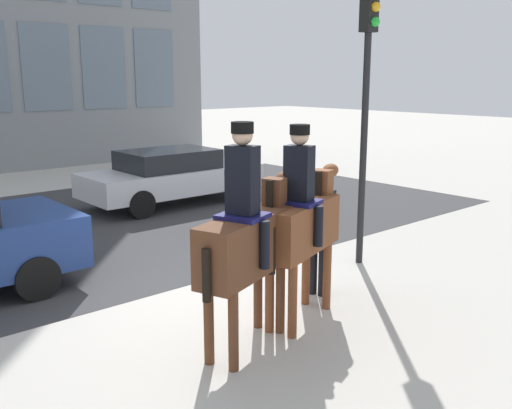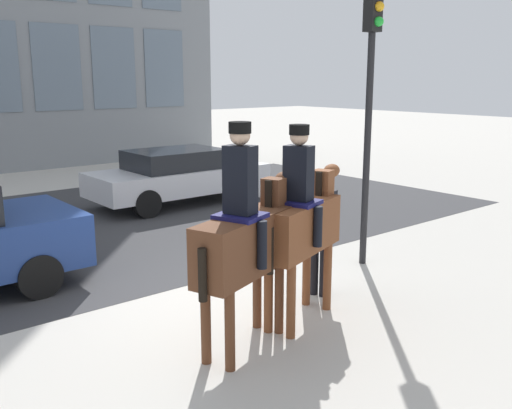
% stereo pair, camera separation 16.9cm
% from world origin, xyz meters
% --- Properties ---
extents(ground_plane, '(80.00, 80.00, 0.00)m').
position_xyz_m(ground_plane, '(0.00, 0.00, 0.00)').
color(ground_plane, beige).
extents(road_surface, '(18.49, 8.50, 0.01)m').
position_xyz_m(road_surface, '(0.00, 4.75, 0.00)').
color(road_surface, '#38383A').
rests_on(road_surface, ground_plane).
extents(mounted_horse_lead, '(1.80, 0.91, 2.57)m').
position_xyz_m(mounted_horse_lead, '(-0.40, -1.57, 1.29)').
color(mounted_horse_lead, '#59331E').
rests_on(mounted_horse_lead, ground_plane).
extents(mounted_horse_companion, '(1.76, 0.87, 2.48)m').
position_xyz_m(mounted_horse_companion, '(0.59, -1.43, 1.29)').
color(mounted_horse_companion, brown).
rests_on(mounted_horse_companion, ground_plane).
extents(pedestrian_bystander, '(0.79, 0.64, 1.72)m').
position_xyz_m(pedestrian_bystander, '(1.36, -1.01, 1.01)').
color(pedestrian_bystander, black).
rests_on(pedestrian_bystander, ground_plane).
extents(street_car_far_lane, '(4.34, 1.84, 1.33)m').
position_xyz_m(street_car_far_lane, '(3.06, 5.44, 0.71)').
color(street_car_far_lane, silver).
rests_on(street_car_far_lane, ground_plane).
extents(traffic_light, '(0.24, 0.29, 4.42)m').
position_xyz_m(traffic_light, '(2.96, -0.46, 2.94)').
color(traffic_light, black).
rests_on(traffic_light, ground_plane).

